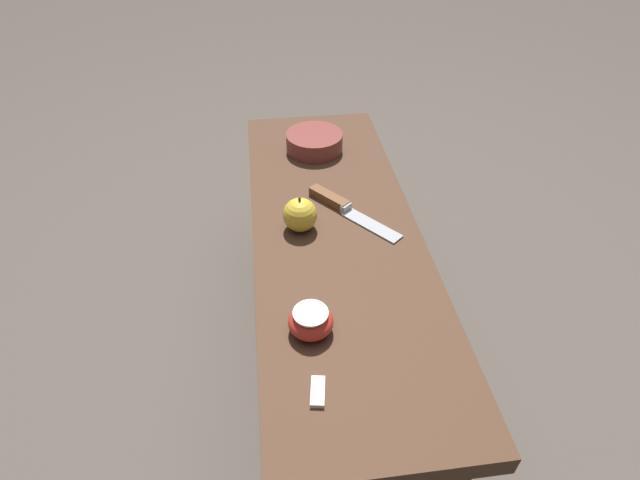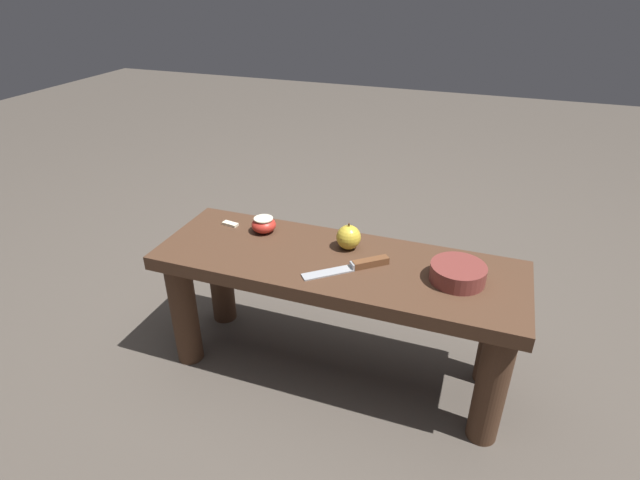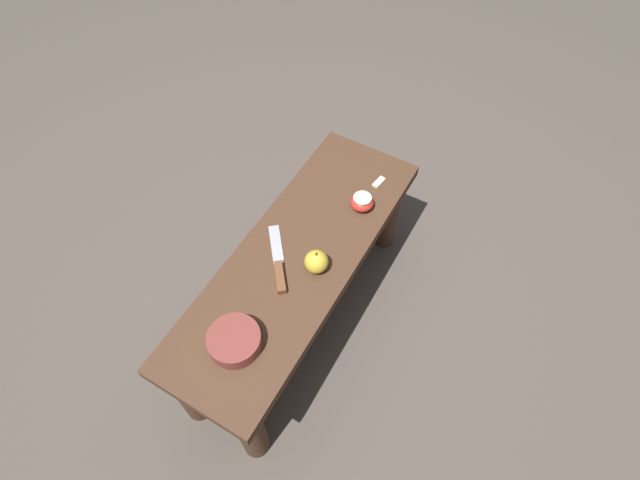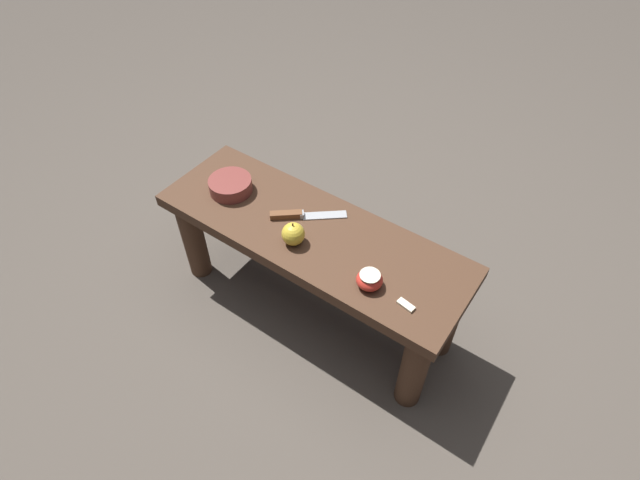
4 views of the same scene
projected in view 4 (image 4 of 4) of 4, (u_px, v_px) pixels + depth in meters
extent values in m
plane|color=#4C443D|center=(312.00, 305.00, 1.81)|extent=(8.00, 8.00, 0.00)
cube|color=#472D1E|center=(311.00, 234.00, 1.54)|extent=(1.01, 0.34, 0.04)
cylinder|color=#472D1E|center=(447.00, 316.00, 1.56)|extent=(0.08, 0.08, 0.35)
cylinder|color=#472D1E|center=(235.00, 204.00, 1.92)|extent=(0.08, 0.08, 0.35)
cylinder|color=#472D1E|center=(414.00, 368.00, 1.44)|extent=(0.08, 0.08, 0.35)
cylinder|color=#472D1E|center=(193.00, 238.00, 1.79)|extent=(0.08, 0.08, 0.35)
cube|color=#9EA0A5|center=(324.00, 215.00, 1.56)|extent=(0.13, 0.11, 0.00)
cube|color=#9EA0A5|center=(302.00, 215.00, 1.55)|extent=(0.03, 0.03, 0.02)
cube|color=brown|center=(286.00, 215.00, 1.55)|extent=(0.09, 0.08, 0.02)
sphere|color=gold|center=(293.00, 234.00, 1.46)|extent=(0.07, 0.07, 0.07)
cylinder|color=#4C3319|center=(293.00, 225.00, 1.43)|extent=(0.00, 0.00, 0.01)
ellipsoid|color=red|center=(369.00, 280.00, 1.36)|extent=(0.07, 0.07, 0.05)
cylinder|color=beige|center=(370.00, 275.00, 1.34)|extent=(0.06, 0.06, 0.00)
cube|color=beige|center=(406.00, 305.00, 1.32)|extent=(0.05, 0.03, 0.01)
cylinder|color=brown|center=(231.00, 185.00, 1.63)|extent=(0.14, 0.14, 0.05)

